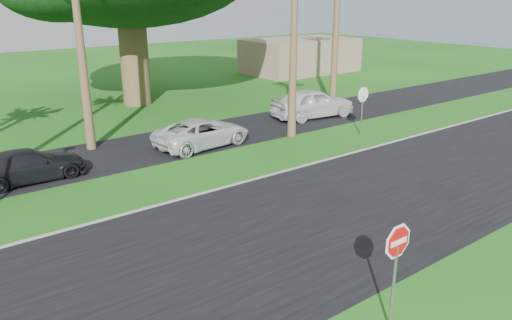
{
  "coord_description": "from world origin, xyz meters",
  "views": [
    {
      "loc": [
        -7.43,
        -8.57,
        6.98
      ],
      "look_at": [
        1.92,
        3.71,
        1.8
      ],
      "focal_mm": 35.0,
      "sensor_mm": 36.0,
      "label": 1
    }
  ],
  "objects": [
    {
      "name": "curb",
      "position": [
        0.0,
        6.05,
        0.03
      ],
      "size": [
        120.0,
        0.12,
        0.06
      ],
      "primitive_type": "cube",
      "color": "gray",
      "rests_on": "ground"
    },
    {
      "name": "car_minivan",
      "position": [
        4.38,
        11.15,
        0.67
      ],
      "size": [
        4.99,
        2.69,
        1.33
      ],
      "primitive_type": "imported",
      "rotation": [
        0.0,
        0.0,
        1.67
      ],
      "color": "silver",
      "rests_on": "ground"
    },
    {
      "name": "building_far",
      "position": [
        24.0,
        26.0,
        1.5
      ],
      "size": [
        10.0,
        6.0,
        3.0
      ],
      "primitive_type": "cube",
      "color": "gray",
      "rests_on": "ground"
    },
    {
      "name": "parking_strip",
      "position": [
        0.0,
        12.5,
        0.01
      ],
      "size": [
        120.0,
        5.0,
        0.02
      ],
      "primitive_type": "cube",
      "color": "black",
      "rests_on": "ground"
    },
    {
      "name": "stop_sign_near",
      "position": [
        0.5,
        -3.0,
        1.77
      ],
      "size": [
        1.05,
        0.07,
        2.62
      ],
      "color": "gray",
      "rests_on": "ground"
    },
    {
      "name": "ground",
      "position": [
        0.0,
        0.0,
        0.0
      ],
      "size": [
        120.0,
        120.0,
        0.0
      ],
      "primitive_type": "plane",
      "color": "#1F5615",
      "rests_on": "ground"
    },
    {
      "name": "road",
      "position": [
        0.0,
        2.0,
        0.01
      ],
      "size": [
        120.0,
        8.0,
        0.02
      ],
      "primitive_type": "cube",
      "color": "black",
      "rests_on": "ground"
    },
    {
      "name": "car_pickup",
      "position": [
        12.57,
        12.23,
        0.86
      ],
      "size": [
        5.28,
        2.72,
        1.72
      ],
      "primitive_type": "imported",
      "rotation": [
        0.0,
        0.0,
        1.43
      ],
      "color": "silver",
      "rests_on": "ground"
    },
    {
      "name": "car_dark",
      "position": [
        -3.4,
        11.26,
        0.62
      ],
      "size": [
        4.31,
        1.79,
        1.25
      ],
      "primitive_type": "imported",
      "rotation": [
        0.0,
        0.0,
        1.58
      ],
      "color": "black",
      "rests_on": "ground"
    },
    {
      "name": "stop_sign_far",
      "position": [
        12.0,
        8.0,
        1.77
      ],
      "size": [
        1.05,
        0.07,
        2.62
      ],
      "rotation": [
        0.0,
        0.0,
        3.14
      ],
      "color": "gray",
      "rests_on": "ground"
    }
  ]
}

